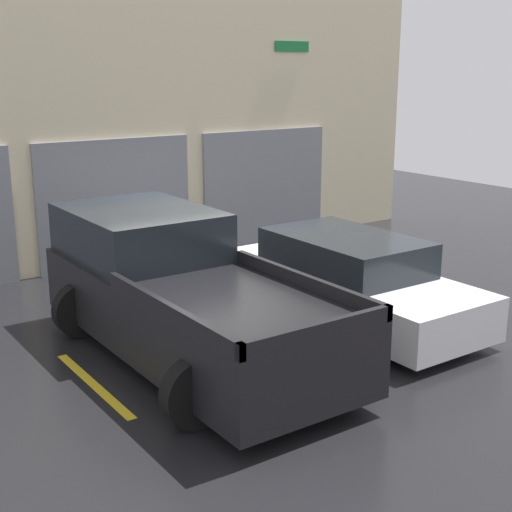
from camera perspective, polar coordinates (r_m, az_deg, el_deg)
ground_plane at (r=11.89m, az=-4.08°, el=-3.63°), size 28.00×28.00×0.00m
shophouse_building at (r=14.23m, az=-11.28°, el=11.15°), size 14.72×0.68×5.94m
pickup_truck at (r=9.60m, az=-6.20°, el=-2.93°), size 2.56×5.29×1.81m
sedan_white at (r=11.00m, az=7.36°, el=-1.93°), size 2.16×4.44×1.30m
parking_stripe_far_left at (r=9.09m, az=-12.87°, el=-9.96°), size 0.12×2.20×0.01m
parking_stripe_left at (r=10.34m, az=1.60°, el=-6.47°), size 0.12×2.20×0.01m
parking_stripe_centre at (r=12.10m, az=12.26°, el=-3.58°), size 0.12×2.20×0.01m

